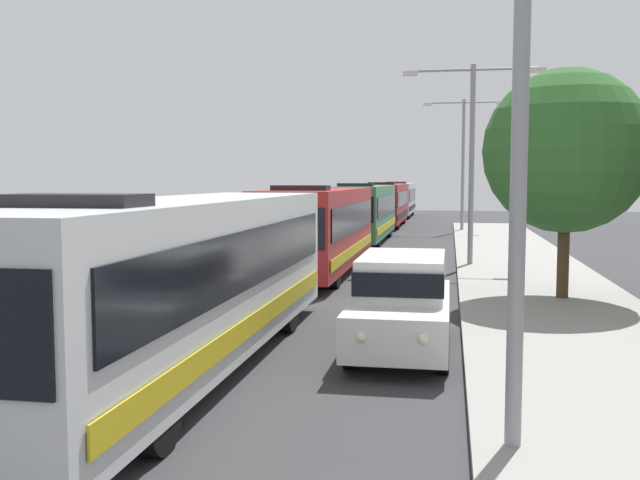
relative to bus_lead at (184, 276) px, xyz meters
The scene contains 10 objects.
bus_lead is the anchor object (origin of this frame).
bus_second_in_line 13.35m from the bus_lead, 90.00° to the left, with size 2.58×11.07×3.21m.
bus_middle 26.79m from the bus_lead, 90.00° to the left, with size 2.58×11.62×3.21m.
bus_fourth_in_line 40.16m from the bus_lead, 90.00° to the left, with size 2.58×11.46×3.21m.
bus_rear 53.55m from the bus_lead, 90.00° to the left, with size 2.58×11.02×3.21m.
white_suv 4.34m from the bus_lead, 30.37° to the left, with size 1.86×5.01×1.90m.
streetlamp_near 7.04m from the bus_lead, 29.99° to the right, with size 5.99×0.28×7.79m.
streetlamp_mid 17.27m from the bus_lead, 71.47° to the left, with size 5.30×0.28×7.57m.
streetlamp_far 35.91m from the bus_lead, 81.31° to the left, with size 5.15×0.28×8.36m.
roadside_tree 11.69m from the bus_lead, 47.77° to the left, with size 4.46×4.46×6.24m.
Camera 1 is at (3.30, 0.39, 3.39)m, focal length 40.20 mm.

